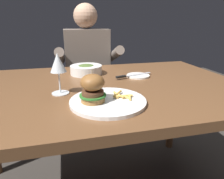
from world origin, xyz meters
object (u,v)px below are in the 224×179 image
object	(u,v)px
main_plate	(109,101)
soup_bowl	(86,69)
table_knife	(131,75)
burger_sandwich	(93,88)
wine_glass	(58,65)
bread_plate	(138,76)
diner_person	(88,79)

from	to	relation	value
main_plate	soup_bowl	bearing A→B (deg)	94.19
main_plate	table_knife	world-z (taller)	table_knife
burger_sandwich	wine_glass	size ratio (longest dim) A/B	0.70
burger_sandwich	soup_bowl	size ratio (longest dim) A/B	0.67
wine_glass	bread_plate	xyz separation A→B (m)	(0.43, 0.18, -0.13)
burger_sandwich	diner_person	xyz separation A→B (m)	(0.09, 0.97, -0.24)
burger_sandwich	table_knife	bearing A→B (deg)	51.28
burger_sandwich	bread_plate	size ratio (longest dim) A/B	0.95
burger_sandwich	wine_glass	bearing A→B (deg)	127.88
main_plate	bread_plate	size ratio (longest dim) A/B	2.26
soup_bowl	main_plate	bearing A→B (deg)	-85.81
main_plate	table_knife	size ratio (longest dim) A/B	1.31
main_plate	bread_plate	xyz separation A→B (m)	(0.25, 0.34, -0.00)
main_plate	diner_person	size ratio (longest dim) A/B	0.26
main_plate	soup_bowl	distance (m)	0.47
table_knife	diner_person	bearing A→B (deg)	104.64
main_plate	wine_glass	size ratio (longest dim) A/B	1.67
table_knife	burger_sandwich	bearing A→B (deg)	-128.72
burger_sandwich	bread_plate	distance (m)	0.47
table_knife	soup_bowl	bearing A→B (deg)	148.61
main_plate	wine_glass	bearing A→B (deg)	140.26
burger_sandwich	table_knife	world-z (taller)	burger_sandwich
wine_glass	burger_sandwich	bearing A→B (deg)	-52.12
main_plate	table_knife	distance (m)	0.38
diner_person	soup_bowl	bearing A→B (deg)	-97.50
burger_sandwich	bread_plate	world-z (taller)	burger_sandwich
table_knife	soup_bowl	world-z (taller)	soup_bowl
wine_glass	soup_bowl	distance (m)	0.36
burger_sandwich	soup_bowl	distance (m)	0.47
burger_sandwich	diner_person	bearing A→B (deg)	84.44
burger_sandwich	wine_glass	distance (m)	0.21
burger_sandwich	table_knife	xyz separation A→B (m)	(0.26, 0.33, -0.05)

